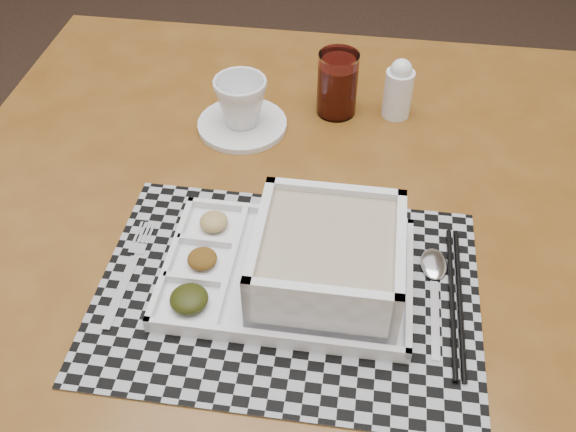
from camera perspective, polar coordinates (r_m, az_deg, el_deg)
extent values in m
plane|color=#301F18|center=(2.20, -18.98, -0.35)|extent=(5.00, 5.00, 0.00)
cube|color=#5A3210|center=(0.94, 0.33, -1.37)|extent=(1.14, 1.14, 0.04)
cylinder|color=#5A3210|center=(1.67, -14.20, 2.66)|extent=(0.05, 0.05, 0.77)
cylinder|color=#5A3210|center=(1.62, 20.27, -0.75)|extent=(0.05, 0.05, 0.77)
cube|color=#5A3210|center=(1.34, 3.16, 11.07)|extent=(0.94, 0.07, 0.09)
cube|color=#5A3210|center=(1.13, -23.99, -1.10)|extent=(0.07, 0.94, 0.09)
cube|color=#9A9BA2|center=(0.83, -0.06, -6.76)|extent=(0.50, 0.37, 0.00)
cube|color=white|center=(0.84, -0.02, -5.27)|extent=(0.33, 0.23, 0.01)
cube|color=white|center=(0.91, 0.94, 0.27)|extent=(0.32, 0.02, 0.01)
cube|color=white|center=(0.77, -1.17, -10.73)|extent=(0.32, 0.02, 0.01)
cube|color=white|center=(0.86, -10.36, -3.58)|extent=(0.02, 0.22, 0.01)
cube|color=white|center=(0.83, 10.72, -5.87)|extent=(0.02, 0.22, 0.01)
cube|color=white|center=(0.84, -5.08, -4.21)|extent=(0.02, 0.20, 0.01)
cube|color=white|center=(0.83, -8.44, -5.61)|extent=(0.08, 0.01, 0.01)
cube|color=white|center=(0.87, -7.35, -2.23)|extent=(0.08, 0.01, 0.01)
ellipsoid|color=black|center=(0.81, -8.79, -7.28)|extent=(0.05, 0.05, 0.02)
ellipsoid|color=#44280B|center=(0.85, -7.64, -3.78)|extent=(0.04, 0.04, 0.02)
ellipsoid|color=olive|center=(0.89, -6.62, -0.50)|extent=(0.04, 0.04, 0.02)
cube|color=white|center=(0.83, 3.47, -5.21)|extent=(0.19, 0.19, 0.01)
cube|color=white|center=(0.86, 4.14, 0.63)|extent=(0.18, 0.02, 0.08)
cube|color=white|center=(0.75, 2.92, -8.45)|extent=(0.18, 0.02, 0.08)
cube|color=white|center=(0.81, -2.48, -2.94)|extent=(0.02, 0.18, 0.08)
cube|color=white|center=(0.80, 9.68, -4.19)|extent=(0.02, 0.18, 0.08)
cube|color=tan|center=(0.81, 3.56, -3.78)|extent=(0.17, 0.17, 0.07)
cube|color=silver|center=(0.86, -14.73, -6.49)|extent=(0.02, 0.12, 0.00)
cube|color=silver|center=(0.90, -13.21, -2.84)|extent=(0.02, 0.02, 0.00)
cube|color=silver|center=(0.92, -13.18, -1.42)|extent=(0.01, 0.04, 0.00)
cube|color=silver|center=(0.92, -12.83, -1.46)|extent=(0.01, 0.04, 0.00)
cube|color=silver|center=(0.92, -12.47, -1.50)|extent=(0.01, 0.04, 0.00)
cube|color=silver|center=(0.92, -12.12, -1.54)|extent=(0.01, 0.04, 0.00)
cube|color=silver|center=(0.82, 12.93, -8.93)|extent=(0.02, 0.12, 0.00)
ellipsoid|color=silver|center=(0.88, 12.84, -4.18)|extent=(0.04, 0.06, 0.01)
cylinder|color=black|center=(0.84, 14.35, -7.15)|extent=(0.02, 0.24, 0.01)
cylinder|color=black|center=(0.85, 15.02, -7.20)|extent=(0.02, 0.24, 0.01)
cylinder|color=white|center=(1.09, -4.08, 8.11)|extent=(0.15, 0.15, 0.01)
imported|color=white|center=(1.06, -4.21, 10.09)|extent=(0.10, 0.10, 0.08)
cylinder|color=white|center=(1.10, 4.41, 11.63)|extent=(0.07, 0.07, 0.11)
cylinder|color=#450905|center=(1.10, 4.38, 11.15)|extent=(0.06, 0.06, 0.09)
cylinder|color=white|center=(1.11, 9.74, 10.66)|extent=(0.05, 0.05, 0.08)
sphere|color=white|center=(1.09, 10.04, 12.70)|extent=(0.04, 0.04, 0.04)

